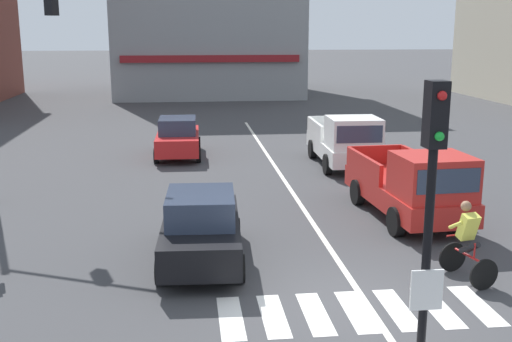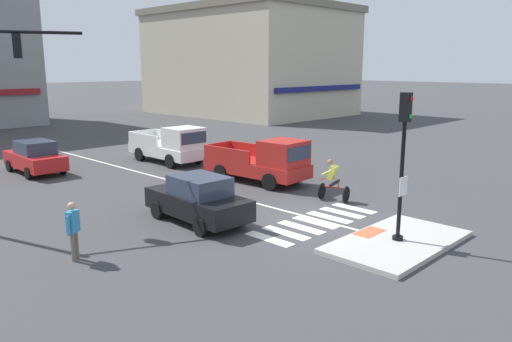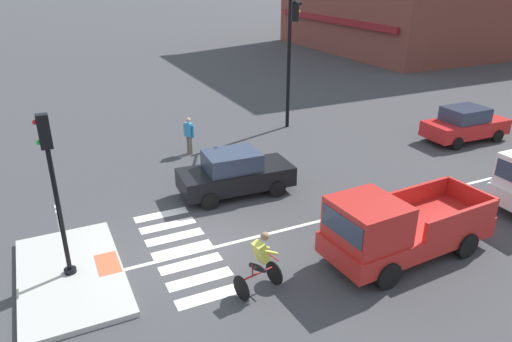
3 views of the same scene
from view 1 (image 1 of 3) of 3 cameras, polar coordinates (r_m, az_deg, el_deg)
ground_plane at (r=12.39m, az=8.76°, el=-11.91°), size 300.00×300.00×0.00m
signal_pole at (r=8.34m, az=15.61°, el=-4.07°), size 0.44×0.38×4.40m
crosswalk_stripe_a at (r=11.71m, az=-2.33°, el=-13.29°), size 0.44×1.80×0.01m
crosswalk_stripe_b at (r=11.78m, az=1.60°, el=-13.11°), size 0.44×1.80×0.01m
crosswalk_stripe_c at (r=11.91m, az=5.46°, el=-12.87°), size 0.44×1.80×0.01m
crosswalk_stripe_d at (r=12.09m, az=9.21°, el=-12.58°), size 0.44×1.80×0.01m
crosswalk_stripe_e at (r=12.31m, az=12.82°, el=-12.25°), size 0.44×1.80×0.01m
crosswalk_stripe_f at (r=12.58m, az=16.29°, el=-11.89°), size 0.44×1.80×0.01m
crosswalk_stripe_g at (r=12.90m, az=19.59°, el=-11.51°), size 0.44×1.80×0.01m
lane_centre_line at (r=21.73m, az=2.64°, el=-0.88°), size 0.14×28.00×0.01m
traffic_light_mast at (r=19.26m, az=-21.99°, el=9.45°), size 4.27×2.05×6.63m
car_red_westbound_distant at (r=25.88m, az=-7.17°, el=3.08°), size 1.91×4.13×1.64m
car_black_westbound_near at (r=14.08m, az=-5.06°, el=-5.19°), size 1.99×4.18×1.64m
pickup_truck_white_eastbound_far at (r=23.84m, az=8.22°, el=2.62°), size 2.12×5.13×2.08m
pickup_truck_red_eastbound_mid at (r=17.45m, az=14.21°, el=-1.41°), size 2.28×5.20×2.08m
cyclist at (r=13.77m, az=18.84°, el=-6.01°), size 0.87×1.20×1.68m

